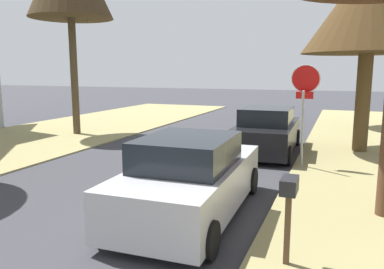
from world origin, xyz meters
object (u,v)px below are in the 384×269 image
at_px(stop_sign_far, 305,93).
at_px(parked_sedan_silver, 191,178).
at_px(street_tree_right_mid_b, 370,6).
at_px(parked_sedan_black, 267,132).
at_px(street_tree_right_far, 368,6).
at_px(curbside_mailbox, 289,196).

height_order(stop_sign_far, parked_sedan_silver, stop_sign_far).
distance_m(stop_sign_far, street_tree_right_mid_b, 4.34).
bearing_deg(parked_sedan_black, stop_sign_far, -51.80).
xyz_separation_m(stop_sign_far, street_tree_right_far, (1.91, 9.33, 3.67)).
relative_size(stop_sign_far, parked_sedan_black, 0.66).
distance_m(street_tree_right_far, parked_sedan_black, 9.74).
distance_m(stop_sign_far, parked_sedan_black, 2.58).
height_order(street_tree_right_mid_b, parked_sedan_black, street_tree_right_mid_b).
bearing_deg(parked_sedan_silver, curbside_mailbox, -34.32).
bearing_deg(parked_sedan_black, street_tree_right_far, 67.05).
distance_m(street_tree_right_mid_b, street_tree_right_far, 6.46).
relative_size(street_tree_right_far, curbside_mailbox, 6.08).
distance_m(parked_sedan_silver, parked_sedan_black, 6.29).
bearing_deg(parked_sedan_silver, stop_sign_far, 70.24).
xyz_separation_m(stop_sign_far, parked_sedan_silver, (-1.65, -4.59, -1.43)).
bearing_deg(curbside_mailbox, street_tree_right_mid_b, 81.77).
bearing_deg(street_tree_right_far, stop_sign_far, -101.55).
xyz_separation_m(parked_sedan_silver, curbside_mailbox, (2.02, -1.38, 0.33)).
relative_size(parked_sedan_black, curbside_mailbox, 3.51).
distance_m(stop_sign_far, parked_sedan_silver, 5.09).
relative_size(street_tree_right_mid_b, parked_sedan_black, 1.45).
bearing_deg(street_tree_right_far, curbside_mailbox, -95.73).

